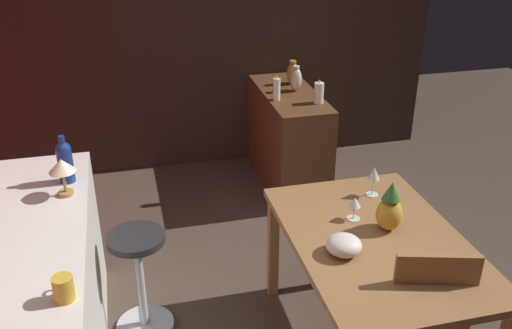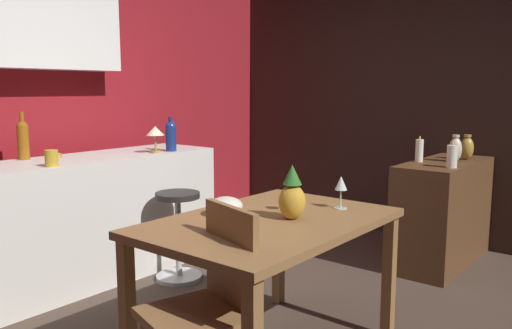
{
  "view_description": "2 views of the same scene",
  "coord_description": "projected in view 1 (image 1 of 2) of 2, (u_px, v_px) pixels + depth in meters",
  "views": [
    {
      "loc": [
        -2.3,
        0.94,
        2.35
      ],
      "look_at": [
        0.41,
        0.27,
        0.97
      ],
      "focal_mm": 39.69,
      "sensor_mm": 36.0,
      "label": 1
    },
    {
      "loc": [
        -2.1,
        -1.78,
        1.39
      ],
      "look_at": [
        0.33,
        0.2,
        0.92
      ],
      "focal_mm": 36.17,
      "sensor_mm": 36.0,
      "label": 2
    }
  ],
  "objects": [
    {
      "name": "wall_side_right",
      "position": [
        192.0,
        23.0,
        4.82
      ],
      "size": [
        0.1,
        4.4,
        2.6
      ],
      "primitive_type": "cube",
      "color": "#33231E",
      "rests_on": "ground_plane"
    },
    {
      "name": "pillar_candle_short",
      "position": [
        277.0,
        89.0,
        4.46
      ],
      "size": [
        0.06,
        0.06,
        0.2
      ],
      "color": "white",
      "rests_on": "sideboard_cabinet"
    },
    {
      "name": "fruit_bowl",
      "position": [
        344.0,
        245.0,
        2.74
      ],
      "size": [
        0.17,
        0.17,
        0.1
      ],
      "primitive_type": "ellipsoid",
      "color": "beige",
      "rests_on": "dining_table"
    },
    {
      "name": "cup_mustard",
      "position": [
        64.0,
        288.0,
        2.19
      ],
      "size": [
        0.12,
        0.08,
        0.11
      ],
      "color": "gold",
      "rests_on": "kitchen_counter"
    },
    {
      "name": "vase_brass",
      "position": [
        293.0,
        73.0,
        4.83
      ],
      "size": [
        0.1,
        0.1,
        0.2
      ],
      "color": "#B78C38",
      "rests_on": "sideboard_cabinet"
    },
    {
      "name": "bar_stool",
      "position": [
        141.0,
        280.0,
        3.2
      ],
      "size": [
        0.34,
        0.34,
        0.65
      ],
      "color": "#262323",
      "rests_on": "ground_plane"
    },
    {
      "name": "pineapple_centerpiece",
      "position": [
        390.0,
        209.0,
        2.91
      ],
      "size": [
        0.14,
        0.14,
        0.28
      ],
      "color": "gold",
      "rests_on": "dining_table"
    },
    {
      "name": "dining_table",
      "position": [
        376.0,
        253.0,
        2.92
      ],
      "size": [
        1.29,
        0.86,
        0.74
      ],
      "color": "olive",
      "rests_on": "ground_plane"
    },
    {
      "name": "wine_glass_right",
      "position": [
        355.0,
        204.0,
        3.0
      ],
      "size": [
        0.07,
        0.07,
        0.13
      ],
      "color": "silver",
      "rests_on": "dining_table"
    },
    {
      "name": "vase_ceramic_ivory",
      "position": [
        296.0,
        79.0,
        4.66
      ],
      "size": [
        0.1,
        0.1,
        0.21
      ],
      "color": "beige",
      "rests_on": "sideboard_cabinet"
    },
    {
      "name": "wine_bottle_cobalt",
      "position": [
        65.0,
        160.0,
        3.03
      ],
      "size": [
        0.08,
        0.08,
        0.27
      ],
      "color": "navy",
      "rests_on": "kitchen_counter"
    },
    {
      "name": "pillar_candle_tall",
      "position": [
        319.0,
        93.0,
        4.4
      ],
      "size": [
        0.07,
        0.07,
        0.19
      ],
      "color": "white",
      "rests_on": "sideboard_cabinet"
    },
    {
      "name": "counter_lamp",
      "position": [
        62.0,
        168.0,
        2.89
      ],
      "size": [
        0.14,
        0.14,
        0.2
      ],
      "color": "#A58447",
      "rests_on": "kitchen_counter"
    },
    {
      "name": "wine_glass_left",
      "position": [
        374.0,
        175.0,
        3.22
      ],
      "size": [
        0.07,
        0.07,
        0.18
      ],
      "color": "silver",
      "rests_on": "dining_table"
    },
    {
      "name": "sideboard_cabinet",
      "position": [
        288.0,
        138.0,
        4.85
      ],
      "size": [
        1.1,
        0.44,
        0.82
      ],
      "primitive_type": "cube",
      "color": "#56351E",
      "rests_on": "ground_plane"
    }
  ]
}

